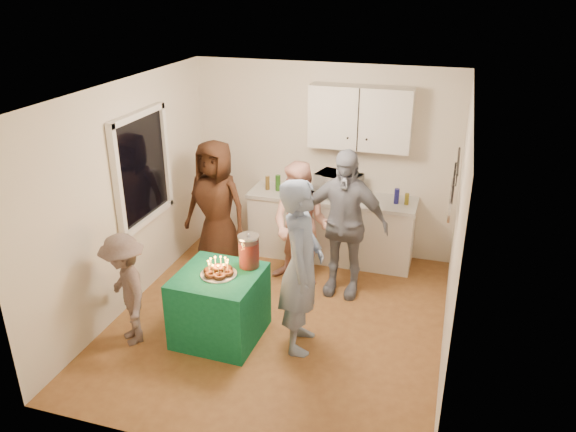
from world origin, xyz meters
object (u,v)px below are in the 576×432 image
(woman_back_right, at_px, (343,224))
(woman_back_center, at_px, (301,225))
(party_table, at_px, (220,305))
(microwave, at_px, (338,185))
(counter, at_px, (331,229))
(man_birthday, at_px, (301,267))
(woman_back_left, at_px, (216,207))
(child_near_left, at_px, (126,290))
(punch_jar, at_px, (249,252))

(woman_back_right, bearing_deg, woman_back_center, 175.17)
(party_table, relative_size, woman_back_center, 0.54)
(woman_back_right, bearing_deg, microwave, 109.63)
(counter, xyz_separation_m, man_birthday, (0.16, -2.05, 0.50))
(party_table, xyz_separation_m, woman_back_left, (-0.64, 1.43, 0.50))
(woman_back_right, xyz_separation_m, child_near_left, (-1.93, -1.66, -0.29))
(party_table, bearing_deg, microwave, 69.85)
(woman_back_right, distance_m, child_near_left, 2.56)
(microwave, bearing_deg, woman_back_left, -138.42)
(woman_back_left, bearing_deg, woman_back_center, 4.77)
(woman_back_center, xyz_separation_m, child_near_left, (-1.39, -1.74, -0.17))
(microwave, relative_size, man_birthday, 0.31)
(counter, distance_m, woman_back_left, 1.60)
(woman_back_right, bearing_deg, counter, 114.34)
(punch_jar, xyz_separation_m, woman_back_right, (0.80, 1.05, -0.01))
(microwave, height_order, woman_back_center, woman_back_center)
(punch_jar, distance_m, child_near_left, 1.33)
(woman_back_left, height_order, child_near_left, woman_back_left)
(party_table, height_order, woman_back_left, woman_back_left)
(man_birthday, relative_size, woman_back_left, 1.06)
(woman_back_right, bearing_deg, punch_jar, -124.25)
(microwave, relative_size, woman_back_left, 0.32)
(woman_back_center, relative_size, child_near_left, 1.28)
(punch_jar, height_order, woman_back_left, woman_back_left)
(microwave, height_order, woman_back_left, woman_back_left)
(party_table, relative_size, child_near_left, 0.68)
(man_birthday, bearing_deg, microwave, -5.96)
(microwave, height_order, punch_jar, microwave)
(microwave, distance_m, man_birthday, 2.06)
(punch_jar, bearing_deg, woman_back_left, 127.31)
(counter, relative_size, man_birthday, 1.18)
(microwave, distance_m, party_table, 2.40)
(woman_back_center, height_order, child_near_left, woman_back_center)
(woman_back_left, bearing_deg, party_table, -58.56)
(counter, bearing_deg, woman_back_center, -105.32)
(microwave, xyz_separation_m, man_birthday, (0.08, -2.05, -0.14))
(woman_back_center, relative_size, woman_back_right, 0.87)
(man_birthday, relative_size, woman_back_right, 1.02)
(woman_back_center, distance_m, child_near_left, 2.23)
(counter, distance_m, man_birthday, 2.12)
(party_table, distance_m, man_birthday, 1.03)
(woman_back_right, relative_size, child_near_left, 1.48)
(party_table, bearing_deg, woman_back_center, 70.08)
(man_birthday, relative_size, woman_back_center, 1.17)
(counter, height_order, microwave, microwave)
(microwave, relative_size, party_table, 0.67)
(child_near_left, bearing_deg, woman_back_left, 126.41)
(party_table, height_order, punch_jar, punch_jar)
(man_birthday, bearing_deg, punch_jar, 68.02)
(child_near_left, bearing_deg, man_birthday, 58.93)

